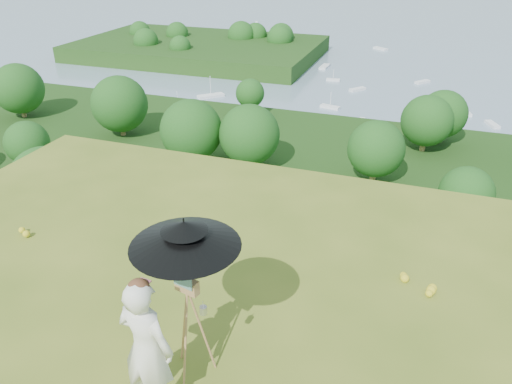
% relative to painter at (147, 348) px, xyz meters
% --- Properties ---
extents(forest_slope, '(140.00, 56.00, 22.00)m').
position_rel_painter_xyz_m(forest_slope, '(0.83, 34.36, -29.84)').
color(forest_slope, '#16380F').
rests_on(forest_slope, bay_water).
extents(shoreline_tier, '(170.00, 28.00, 8.00)m').
position_rel_painter_xyz_m(shoreline_tier, '(0.83, 74.36, -36.84)').
color(shoreline_tier, '#685E53').
rests_on(shoreline_tier, bay_water).
extents(bay_water, '(700.00, 700.00, 0.00)m').
position_rel_painter_xyz_m(bay_water, '(0.83, 239.36, -34.84)').
color(bay_water, '#7191A1').
rests_on(bay_water, ground).
extents(peninsula, '(90.00, 60.00, 12.00)m').
position_rel_painter_xyz_m(peninsula, '(-74.17, 154.36, -29.84)').
color(peninsula, '#16380F').
rests_on(peninsula, bay_water).
extents(slope_trees, '(110.00, 50.00, 6.00)m').
position_rel_painter_xyz_m(slope_trees, '(0.83, 34.36, -15.84)').
color(slope_trees, '#1B5419').
rests_on(slope_trees, forest_slope).
extents(harbor_town, '(110.00, 22.00, 5.00)m').
position_rel_painter_xyz_m(harbor_town, '(0.83, 74.36, -30.34)').
color(harbor_town, beige).
rests_on(harbor_town, shoreline_tier).
extents(moored_boats, '(140.00, 140.00, 0.70)m').
position_rel_painter_xyz_m(moored_boats, '(-11.67, 160.36, -34.49)').
color(moored_boats, white).
rests_on(moored_boats, bay_water).
extents(painter, '(0.66, 0.47, 1.68)m').
position_rel_painter_xyz_m(painter, '(0.00, 0.00, 0.00)').
color(painter, white).
rests_on(painter, ground).
extents(field_easel, '(0.66, 0.66, 1.45)m').
position_rel_painter_xyz_m(field_easel, '(0.19, 0.58, -0.12)').
color(field_easel, '#AB8147').
rests_on(field_easel, ground).
extents(sun_umbrella, '(1.15, 1.15, 0.87)m').
position_rel_painter_xyz_m(sun_umbrella, '(0.19, 0.61, 0.78)').
color(sun_umbrella, black).
rests_on(sun_umbrella, field_easel).
extents(painter_cap, '(0.24, 0.28, 0.10)m').
position_rel_painter_xyz_m(painter_cap, '(0.00, 0.00, 0.79)').
color(painter_cap, '#CB6F7B').
rests_on(painter_cap, painter).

